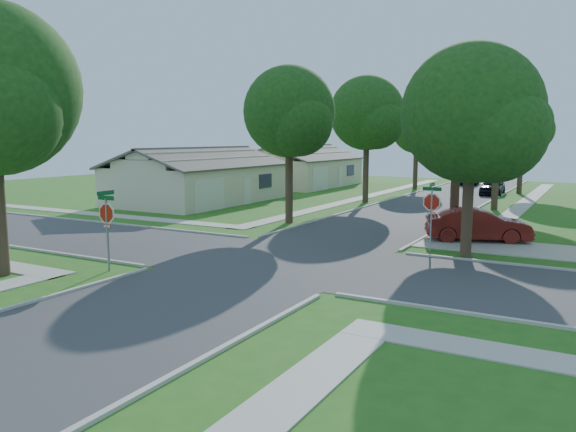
% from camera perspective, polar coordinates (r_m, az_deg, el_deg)
% --- Properties ---
extents(ground, '(100.00, 100.00, 0.00)m').
position_cam_1_polar(ground, '(22.61, -0.59, -4.53)').
color(ground, '#265F1A').
rests_on(ground, ground).
extents(road_ns, '(7.00, 100.00, 0.02)m').
position_cam_1_polar(road_ns, '(22.61, -0.59, -4.52)').
color(road_ns, '#333335').
rests_on(road_ns, ground).
extents(sidewalk_ne, '(1.20, 40.00, 0.04)m').
position_cam_1_polar(sidewalk_ne, '(45.68, 22.93, 1.18)').
color(sidewalk_ne, '#9E9B91').
rests_on(sidewalk_ne, ground).
extents(sidewalk_nw, '(1.20, 40.00, 0.04)m').
position_cam_1_polar(sidewalk_nw, '(48.52, 8.47, 2.08)').
color(sidewalk_nw, '#9E9B91').
rests_on(sidewalk_nw, ground).
extents(driveway, '(8.80, 3.60, 0.05)m').
position_cam_1_polar(driveway, '(26.87, 22.18, -3.07)').
color(driveway, '#9E9B91').
rests_on(driveway, ground).
extents(stop_sign_sw, '(1.05, 0.80, 2.98)m').
position_cam_1_polar(stop_sign_sw, '(21.52, -17.94, -0.06)').
color(stop_sign_sw, gray).
rests_on(stop_sign_sw, ground).
extents(stop_sign_ne, '(1.05, 0.80, 2.98)m').
position_cam_1_polar(stop_sign_ne, '(24.83, 14.38, 1.09)').
color(stop_sign_ne, gray).
rests_on(stop_sign_ne, ground).
extents(tree_e_near, '(4.97, 4.80, 8.28)m').
position_cam_1_polar(tree_e_near, '(28.85, 16.97, 9.10)').
color(tree_e_near, '#38281C').
rests_on(tree_e_near, ground).
extents(tree_e_mid, '(5.59, 5.40, 9.21)m').
position_cam_1_polar(tree_e_mid, '(40.66, 20.70, 9.35)').
color(tree_e_mid, '#38281C').
rests_on(tree_e_mid, ground).
extents(tree_e_far, '(5.17, 5.00, 8.72)m').
position_cam_1_polar(tree_e_far, '(53.54, 22.81, 8.48)').
color(tree_e_far, '#38281C').
rests_on(tree_e_far, ground).
extents(tree_w_near, '(5.38, 5.20, 8.97)m').
position_cam_1_polar(tree_w_near, '(32.23, 0.21, 10.12)').
color(tree_w_near, '#38281C').
rests_on(tree_w_near, ground).
extents(tree_w_mid, '(5.80, 5.60, 9.56)m').
position_cam_1_polar(tree_w_mid, '(43.12, 8.09, 9.98)').
color(tree_w_mid, '#38281C').
rests_on(tree_w_mid, ground).
extents(tree_w_far, '(4.76, 4.60, 8.04)m').
position_cam_1_polar(tree_w_far, '(55.41, 12.98, 8.36)').
color(tree_w_far, '#38281C').
rests_on(tree_w_far, ground).
extents(tree_ne_corner, '(5.80, 5.60, 8.66)m').
position_cam_1_polar(tree_ne_corner, '(23.82, 18.27, 9.25)').
color(tree_ne_corner, '#38281C').
rests_on(tree_ne_corner, ground).
extents(house_nw_near, '(8.42, 13.60, 4.23)m').
position_cam_1_polar(house_nw_near, '(43.65, -9.06, 3.40)').
color(house_nw_near, beige).
rests_on(house_nw_near, ground).
extents(house_nw_far, '(8.42, 13.60, 4.23)m').
position_cam_1_polar(house_nw_far, '(57.92, 1.43, 4.58)').
color(house_nw_far, beige).
rests_on(house_nw_far, ground).
extents(car_driveway, '(5.08, 3.26, 1.58)m').
position_cam_1_polar(car_driveway, '(28.11, 18.70, -0.86)').
color(car_driveway, '#5F1713').
rests_on(car_driveway, ground).
extents(car_curb_east, '(1.90, 4.47, 1.51)m').
position_cam_1_polar(car_curb_east, '(51.85, 20.07, 2.87)').
color(car_curb_east, black).
rests_on(car_curb_east, ground).
extents(car_curb_west, '(2.36, 4.79, 1.34)m').
position_cam_1_polar(car_curb_west, '(62.32, 17.93, 3.66)').
color(car_curb_west, black).
rests_on(car_curb_west, ground).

